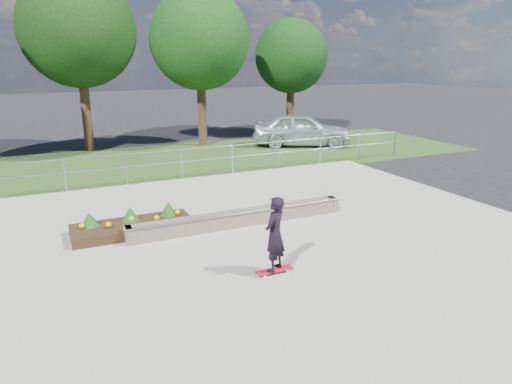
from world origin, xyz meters
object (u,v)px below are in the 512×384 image
grind_ledge (240,218)px  skateboarder (275,235)px  parked_car (302,129)px  planter_bed (133,225)px

grind_ledge → skateboarder: skateboarder is taller
grind_ledge → parked_car: (7.59, 9.67, 0.59)m
grind_ledge → planter_bed: planter_bed is taller
grind_ledge → skateboarder: size_ratio=3.63×
grind_ledge → skateboarder: bearing=-99.5°
planter_bed → parked_car: 13.63m
planter_bed → grind_ledge: bearing=-15.4°
skateboarder → parked_car: bearing=57.3°
skateboarder → planter_bed: bearing=121.0°
planter_bed → skateboarder: 4.32m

